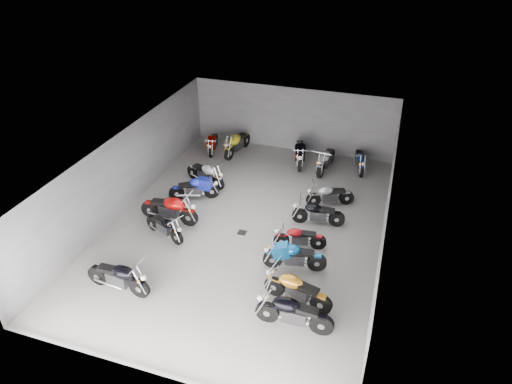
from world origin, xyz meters
TOP-DOWN VIEW (x-y plane):
  - ground at (0.00, 0.00)m, footprint 14.00×14.00m
  - wall_back at (0.00, 7.00)m, footprint 10.00×0.10m
  - wall_left at (-5.00, 0.00)m, footprint 0.10×14.00m
  - wall_right at (5.00, 0.00)m, footprint 0.10×14.00m
  - ceiling at (0.00, 0.00)m, footprint 10.00×14.00m
  - drain_grate at (0.00, -0.50)m, footprint 0.32×0.32m
  - motorcycle_left_a at (-2.66, -4.56)m, footprint 2.27×0.48m
  - motorcycle_left_c at (-2.60, -1.60)m, footprint 1.84×0.85m
  - motorcycle_left_d at (-2.88, -0.64)m, footprint 2.40×0.47m
  - motorcycle_left_e at (-2.66, 1.15)m, footprint 1.96×1.01m
  - motorcycle_left_f at (-2.70, 2.41)m, footprint 2.08×0.95m
  - motorcycle_right_a at (2.90, -4.34)m, footprint 2.30×0.45m
  - motorcycle_right_b at (2.78, -3.38)m, footprint 2.22×0.61m
  - motorcycle_right_c at (2.32, -1.86)m, footprint 2.12×0.59m
  - motorcycle_right_d at (2.23, -0.72)m, footprint 1.86×0.58m
  - motorcycle_right_e at (2.56, 0.93)m, footprint 2.02×0.50m
  - motorcycle_right_f at (2.76, 2.40)m, footprint 1.87×0.95m
  - motorcycle_back_a at (-3.66, 5.53)m, footprint 0.58×1.94m
  - motorcycle_back_b at (-2.44, 5.67)m, footprint 0.60×2.35m
  - motorcycle_back_d at (0.75, 5.60)m, footprint 0.75×2.37m
  - motorcycle_back_e at (2.06, 5.30)m, footprint 0.53×2.28m
  - motorcycle_back_f at (3.55, 5.84)m, footprint 0.63×2.00m

SIDE VIEW (x-z plane):
  - ground at x=0.00m, z-range 0.00..0.00m
  - drain_grate at x=0.00m, z-range 0.00..0.01m
  - motorcycle_right_d at x=2.23m, z-range 0.04..0.87m
  - motorcycle_left_c at x=-2.60m, z-range 0.04..0.89m
  - motorcycle_back_a at x=-3.66m, z-range 0.04..0.90m
  - motorcycle_right_f at x=2.76m, z-range 0.04..0.92m
  - motorcycle_back_f at x=3.55m, z-range 0.04..0.93m
  - motorcycle_right_e at x=2.56m, z-range 0.04..0.93m
  - motorcycle_left_e at x=-2.66m, z-range 0.04..0.96m
  - motorcycle_right_c at x=2.32m, z-range 0.04..0.98m
  - motorcycle_left_f at x=-2.70m, z-range 0.04..1.00m
  - motorcycle_right_b at x=2.78m, z-range 0.04..1.03m
  - motorcycle_left_a at x=-2.66m, z-range 0.05..1.04m
  - motorcycle_back_e at x=2.06m, z-range 0.05..1.05m
  - motorcycle_right_a at x=2.90m, z-range 0.05..1.06m
  - motorcycle_back_b at x=-2.44m, z-range 0.05..1.08m
  - motorcycle_left_d at x=-2.88m, z-range 0.05..1.10m
  - motorcycle_back_d at x=0.75m, z-range 0.05..1.11m
  - wall_back at x=0.00m, z-range 0.00..3.20m
  - wall_left at x=-5.00m, z-range 0.00..3.20m
  - wall_right at x=5.00m, z-range 0.00..3.20m
  - ceiling at x=0.00m, z-range 3.20..3.24m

